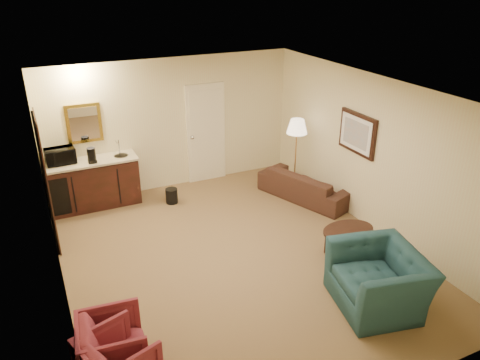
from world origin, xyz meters
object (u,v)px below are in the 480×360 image
Objects in this scene: rose_chair_near at (113,343)px; waste_bin at (172,196)px; teal_armchair at (380,271)px; coffee_table at (347,243)px; wetbar_cabinet at (94,183)px; floor_lamp at (296,156)px; microwave at (60,154)px; sofa at (306,181)px; rose_chair_far at (118,360)px; coffee_maker at (92,155)px.

rose_chair_near is 2.54× the size of waste_bin.
teal_armchair is 1.43× the size of coffee_table.
teal_armchair is (2.88, -4.52, 0.06)m from wetbar_cabinet.
rose_chair_near is 0.48× the size of floor_lamp.
floor_lamp is at bearing -15.85° from wetbar_cabinet.
floor_lamp is at bearing -18.72° from microwave.
sofa is 5.20m from rose_chair_far.
rose_chair_far is (-0.50, -4.42, -0.10)m from wetbar_cabinet.
floor_lamp reaches higher than rose_chair_far.
sofa is at bearing -51.24° from rose_chair_near.
coffee_maker is at bearing 134.19° from coffee_table.
wetbar_cabinet is 2.25× the size of rose_chair_near.
sofa is 3.23m from teal_armchair.
rose_chair_near is 4.09m from waste_bin.
floor_lamp is (-0.04, 0.37, 0.39)m from sofa.
coffee_maker is (-2.87, 4.40, 0.53)m from teal_armchair.
microwave is 1.83× the size of coffee_maker.
teal_armchair is at bearing -109.89° from rose_chair_far.
rose_chair_far is (-3.38, 0.10, -0.17)m from teal_armchair.
teal_armchair is 4.33m from waste_bin.
coffee_table is (3.72, 0.73, -0.12)m from rose_chair_near.
wetbar_cabinet is 5.95× the size of coffee_maker.
microwave is (-0.50, 0.08, 0.63)m from wetbar_cabinet.
microwave is (-1.82, 0.58, 0.95)m from waste_bin.
sofa is at bearing -84.40° from floor_lamp.
waste_bin is at bearing -21.30° from microwave.
wetbar_cabinet is 1.09× the size of floor_lamp.
teal_armchair reaches higher than rose_chair_near.
microwave is at bearing -18.13° from rose_chair_far.
coffee_table is at bearing -57.00° from waste_bin.
rose_chair_near is at bearing -93.67° from microwave.
rose_chair_near is at bearing 102.41° from sofa.
coffee_maker is at bearing -134.88° from teal_armchair.
sofa is 5.05m from rose_chair_near.
coffee_table is 3.48m from waste_bin.
rose_chair_near is 4.12m from coffee_maker.
microwave reaches higher than rose_chair_far.
teal_armchair is at bearing -107.14° from coffee_table.
floor_lamp is 5.26× the size of waste_bin.
coffee_table is 2.47m from floor_lamp.
teal_armchair is at bearing -68.85° from waste_bin.
rose_chair_far is 4.39m from coffee_maker.
wetbar_cabinet is 4.45m from rose_chair_far.
rose_chair_far is 2.60× the size of coffee_maker.
coffee_maker reaches higher than wetbar_cabinet.
rose_chair_near is at bearing -96.86° from wetbar_cabinet.
teal_armchair reaches higher than coffee_table.
waste_bin is at bearing 166.96° from floor_lamp.
sofa reaches higher than coffee_table.
sofa is 2.07m from coffee_table.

